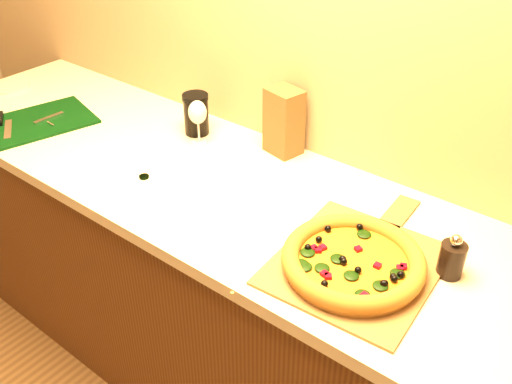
% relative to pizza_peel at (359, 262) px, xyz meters
% --- Properties ---
extents(cabinet, '(2.80, 0.65, 0.86)m').
position_rel_pizza_peel_xyz_m(cabinet, '(-0.36, 0.07, -0.47)').
color(cabinet, '#4B2510').
rests_on(cabinet, ground).
extents(countertop, '(2.84, 0.68, 0.04)m').
position_rel_pizza_peel_xyz_m(countertop, '(-0.36, 0.07, -0.02)').
color(countertop, beige).
rests_on(countertop, cabinet).
extents(pizza_peel, '(0.40, 0.57, 0.01)m').
position_rel_pizza_peel_xyz_m(pizza_peel, '(0.00, 0.00, 0.00)').
color(pizza_peel, brown).
rests_on(pizza_peel, countertop).
extents(pizza, '(0.35, 0.35, 0.05)m').
position_rel_pizza_peel_xyz_m(pizza, '(0.00, -0.04, 0.03)').
color(pizza, '#AD662B').
rests_on(pizza, pizza_peel).
extents(cutting_board, '(0.36, 0.43, 0.03)m').
position_rel_pizza_peel_xyz_m(cutting_board, '(-1.30, -0.05, 0.00)').
color(cutting_board, black).
rests_on(cutting_board, countertop).
extents(bottle_cap, '(0.04, 0.04, 0.01)m').
position_rel_pizza_peel_xyz_m(bottle_cap, '(-0.72, -0.06, -0.00)').
color(bottle_cap, black).
rests_on(bottle_cap, countertop).
extents(pepper_grinder, '(0.06, 0.06, 0.12)m').
position_rel_pizza_peel_xyz_m(pepper_grinder, '(0.19, 0.10, 0.04)').
color(pepper_grinder, black).
rests_on(pepper_grinder, countertop).
extents(wine_glass, '(0.06, 0.06, 0.15)m').
position_rel_pizza_peel_xyz_m(wine_glass, '(-0.74, 0.21, 0.10)').
color(wine_glass, silver).
rests_on(wine_glass, countertop).
extents(paper_bag, '(0.13, 0.11, 0.22)m').
position_rel_pizza_peel_xyz_m(paper_bag, '(-0.48, 0.34, 0.11)').
color(paper_bag, brown).
rests_on(paper_bag, countertop).
extents(dark_jar, '(0.09, 0.09, 0.14)m').
position_rel_pizza_peel_xyz_m(dark_jar, '(-0.80, 0.26, 0.07)').
color(dark_jar, black).
rests_on(dark_jar, countertop).
extents(side_plate, '(0.15, 0.15, 0.01)m').
position_rel_pizza_peel_xyz_m(side_plate, '(-1.66, 0.07, 0.00)').
color(side_plate, beige).
rests_on(side_plate, countertop).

